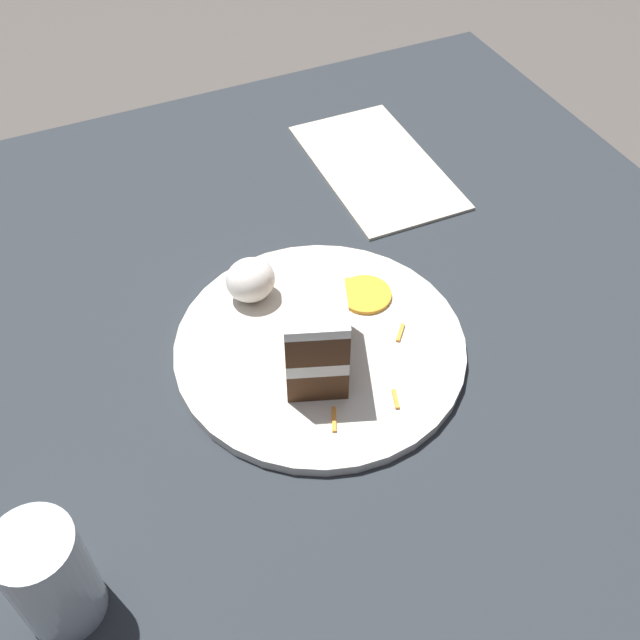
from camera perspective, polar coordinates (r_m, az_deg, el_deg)
ground_plane at (r=0.82m, az=1.04°, el=-2.41°), size 6.00×6.00×0.00m
dining_table at (r=0.80m, az=1.06°, el=-1.57°), size 0.97×1.00×0.04m
plate at (r=0.76m, az=0.00°, el=-2.04°), size 0.30×0.30×0.01m
cake_slice at (r=0.71m, az=-0.49°, el=-0.34°), size 0.09×0.12×0.10m
cream_dollop at (r=0.79m, az=-5.32°, el=3.06°), size 0.05×0.05×0.05m
orange_garnish at (r=0.80m, az=3.48°, el=1.95°), size 0.06×0.06×0.00m
carrot_shreds_scatter at (r=0.77m, az=1.85°, el=-0.97°), size 0.12×0.19×0.00m
drinking_glass at (r=0.62m, az=-19.69°, el=-18.22°), size 0.06×0.06×0.11m
menu_card at (r=1.00m, az=4.31°, el=11.60°), size 0.15×0.26×0.00m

